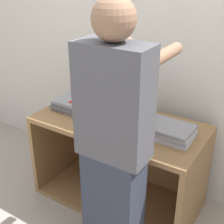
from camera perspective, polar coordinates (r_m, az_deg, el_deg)
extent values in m
plane|color=#9E9384|center=(2.52, -2.87, -19.33)|extent=(12.00, 12.00, 0.00)
cube|color=beige|center=(2.49, 6.55, 11.98)|extent=(8.00, 0.05, 2.40)
cube|color=olive|center=(2.32, 1.27, -2.20)|extent=(1.28, 0.64, 0.04)
cube|color=olive|center=(2.71, 1.12, -15.05)|extent=(1.28, 0.64, 0.04)
cube|color=olive|center=(2.82, -9.70, -5.13)|extent=(0.04, 0.64, 0.64)
cube|color=olive|center=(2.31, 14.87, -13.55)|extent=(0.04, 0.64, 0.64)
cube|color=olive|center=(2.72, 4.50, -6.03)|extent=(1.20, 0.04, 0.64)
cube|color=#B7B7BC|center=(2.31, 1.27, -1.59)|extent=(0.36, 0.24, 0.02)
cube|color=black|center=(2.31, 1.40, -1.25)|extent=(0.29, 0.13, 0.00)
cube|color=#B7B7BC|center=(2.38, 3.24, 2.52)|extent=(0.36, 0.07, 0.23)
cube|color=black|center=(2.37, 3.19, 2.51)|extent=(0.31, 0.06, 0.20)
cube|color=gray|center=(2.51, -6.20, 0.62)|extent=(0.36, 0.25, 0.02)
cube|color=slate|center=(2.50, -6.55, 1.05)|extent=(0.36, 0.24, 0.02)
cube|color=slate|center=(2.48, -6.22, 1.45)|extent=(0.36, 0.25, 0.02)
cube|color=gray|center=(2.48, -6.24, 1.89)|extent=(0.36, 0.24, 0.02)
cube|color=#B7B7BC|center=(2.15, 9.97, -4.15)|extent=(0.36, 0.25, 0.02)
cube|color=#B7B7BC|center=(2.15, 10.00, -3.46)|extent=(0.37, 0.25, 0.02)
cube|color=#B7B7BC|center=(2.14, 10.01, -3.04)|extent=(0.36, 0.24, 0.02)
cube|color=gray|center=(2.12, 9.91, -2.59)|extent=(0.36, 0.25, 0.02)
cube|color=#2D3342|center=(2.03, 0.25, -17.27)|extent=(0.34, 0.20, 0.80)
cube|color=#4C4C51|center=(1.63, 0.30, 1.63)|extent=(0.40, 0.20, 0.64)
sphere|color=#8C664C|center=(1.50, 0.34, 16.66)|extent=(0.22, 0.22, 0.22)
cylinder|color=#8C664C|center=(1.84, 0.40, 11.88)|extent=(0.07, 0.32, 0.07)
cylinder|color=#8C664C|center=(1.70, 9.73, 10.33)|extent=(0.07, 0.32, 0.07)
cube|color=red|center=(2.43, -7.24, 1.77)|extent=(0.06, 0.02, 0.01)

